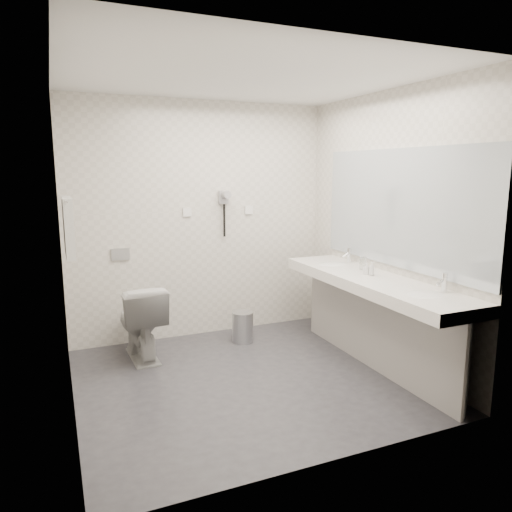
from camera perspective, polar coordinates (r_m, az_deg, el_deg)
name	(u,v)px	position (r m, az deg, el deg)	size (l,w,h in m)	color
floor	(247,379)	(4.26, -1.10, -14.51)	(2.80, 2.80, 0.00)	#2F2E34
ceiling	(246,76)	(3.94, -1.23, 20.70)	(2.80, 2.80, 0.00)	silver
wall_back	(201,221)	(5.13, -6.62, 4.19)	(2.80, 2.80, 0.00)	silver
wall_front	(331,265)	(2.76, 8.99, -1.06)	(2.80, 2.80, 0.00)	silver
wall_left	(63,247)	(3.63, -22.11, 1.01)	(2.60, 2.60, 0.00)	silver
wall_right	(385,228)	(4.62, 15.20, 3.23)	(2.60, 2.60, 0.00)	silver
vanity_counter	(372,282)	(4.37, 13.71, -3.08)	(0.55, 2.20, 0.10)	silver
vanity_panel	(372,328)	(4.50, 13.74, -8.33)	(0.03, 2.15, 0.75)	gray
vanity_post_near	(465,371)	(3.80, 23.74, -12.46)	(0.06, 0.06, 0.75)	silver
vanity_post_far	(317,299)	(5.34, 7.30, -5.15)	(0.06, 0.06, 0.75)	silver
mirror	(399,208)	(4.43, 16.77, 5.47)	(0.02, 2.20, 1.05)	#B2BCC6
basin_near	(424,296)	(3.88, 19.48, -4.54)	(0.40, 0.31, 0.05)	white
basin_far	(333,265)	(4.88, 9.17, -1.11)	(0.40, 0.31, 0.05)	white
faucet_near	(445,282)	(3.99, 21.63, -2.94)	(0.04, 0.04, 0.15)	silver
faucet_far	(349,255)	(4.97, 11.10, 0.09)	(0.04, 0.04, 0.15)	silver
soap_bottle_a	(367,269)	(4.44, 13.10, -1.50)	(0.05, 0.05, 0.11)	silver
soap_bottle_c	(372,269)	(4.39, 13.69, -1.50)	(0.05, 0.05, 0.13)	silver
glass_left	(363,263)	(4.64, 12.69, -0.88)	(0.07, 0.07, 0.12)	silver
toilet	(141,321)	(4.72, -13.65, -7.56)	(0.41, 0.72, 0.73)	white
flush_plate	(121,254)	(4.98, -15.90, 0.20)	(0.18, 0.02, 0.12)	#B2B5BA
pedal_bin	(243,328)	(5.06, -1.61, -8.56)	(0.22, 0.22, 0.31)	#B2B5BA
bin_lid	(243,313)	(5.01, -1.62, -6.80)	(0.22, 0.22, 0.01)	#B2B5BA
towel_rail	(65,200)	(4.15, -21.87, 6.26)	(0.02, 0.02, 0.62)	silver
towel_near	(69,229)	(4.03, -21.47, 3.04)	(0.07, 0.24, 0.48)	silver
towel_far	(68,225)	(4.31, -21.60, 3.46)	(0.07, 0.24, 0.48)	silver
dryer_cradle	(224,197)	(5.16, -3.90, 7.05)	(0.10, 0.04, 0.14)	#959499
dryer_barrel	(226,195)	(5.09, -3.64, 7.35)	(0.08, 0.08, 0.14)	#959499
dryer_cord	(224,220)	(5.16, -3.81, 4.27)	(0.02, 0.02, 0.35)	black
switch_plate_a	(187,212)	(5.07, -8.24, 5.21)	(0.09, 0.02, 0.09)	white
switch_plate_b	(249,210)	(5.29, -0.86, 5.53)	(0.09, 0.02, 0.09)	white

